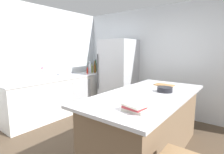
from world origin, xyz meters
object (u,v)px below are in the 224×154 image
(hot_sauce_bottle, at_px, (87,71))
(cookbook_stack, at_px, (135,107))
(olive_oil_bottle, at_px, (92,69))
(soda_bottle, at_px, (90,68))
(wine_bottle, at_px, (96,67))
(whiskey_bottle, at_px, (95,68))
(flower_vase, at_px, (43,76))
(mixing_bowl, at_px, (165,89))
(paper_towel_roll, at_px, (67,71))
(kitchen_island, at_px, (147,123))
(refrigerator, at_px, (118,75))
(sink_faucet, at_px, (54,71))
(gin_bottle, at_px, (95,67))
(cutting_board, at_px, (164,85))

(hot_sauce_bottle, height_order, cookbook_stack, hot_sauce_bottle)
(olive_oil_bottle, relative_size, soda_bottle, 0.73)
(wine_bottle, relative_size, whiskey_bottle, 1.07)
(flower_vase, distance_m, mixing_bowl, 2.64)
(paper_towel_roll, distance_m, hot_sauce_bottle, 0.65)
(soda_bottle, bearing_deg, paper_towel_roll, -95.53)
(kitchen_island, distance_m, mixing_bowl, 0.58)
(flower_vase, xyz_separation_m, hot_sauce_bottle, (0.05, 1.32, -0.01))
(refrigerator, height_order, paper_towel_roll, refrigerator)
(hot_sauce_bottle, bearing_deg, soda_bottle, 87.22)
(kitchen_island, height_order, flower_vase, flower_vase)
(olive_oil_bottle, xyz_separation_m, cookbook_stack, (2.62, -2.05, -0.05))
(soda_bottle, bearing_deg, sink_faucet, -95.46)
(whiskey_bottle, xyz_separation_m, hot_sauce_bottle, (-0.02, -0.28, -0.06))
(kitchen_island, relative_size, sink_faucet, 7.54)
(gin_bottle, bearing_deg, mixing_bowl, -24.73)
(wine_bottle, relative_size, cutting_board, 1.09)
(kitchen_island, bearing_deg, cutting_board, 91.62)
(paper_towel_roll, height_order, wine_bottle, wine_bottle)
(refrigerator, xyz_separation_m, cookbook_stack, (1.77, -2.16, 0.06))
(flower_vase, bearing_deg, sink_faucet, 98.00)
(paper_towel_roll, relative_size, cutting_board, 0.93)
(soda_bottle, height_order, hot_sauce_bottle, soda_bottle)
(paper_towel_roll, xyz_separation_m, hot_sauce_bottle, (0.07, 0.65, -0.05))
(flower_vase, relative_size, paper_towel_roll, 0.90)
(wine_bottle, relative_size, mixing_bowl, 1.57)
(sink_faucet, bearing_deg, cookbook_stack, -17.62)
(wine_bottle, xyz_separation_m, cutting_board, (2.47, -0.85, -0.12))
(sink_faucet, xyz_separation_m, soda_bottle, (0.11, 1.10, -0.02))
(mixing_bowl, distance_m, cutting_board, 0.49)
(refrigerator, distance_m, soda_bottle, 0.88)
(flower_vase, bearing_deg, wine_bottle, 91.97)
(flower_vase, distance_m, hot_sauce_bottle, 1.32)
(refrigerator, height_order, olive_oil_bottle, refrigerator)
(soda_bottle, bearing_deg, whiskey_bottle, 84.48)
(flower_vase, xyz_separation_m, gin_bottle, (-0.03, 1.70, 0.05))
(hot_sauce_bottle, bearing_deg, whiskey_bottle, 85.50)
(sink_faucet, distance_m, hot_sauce_bottle, 1.00)
(kitchen_island, height_order, sink_faucet, sink_faucet)
(soda_bottle, xyz_separation_m, cookbook_stack, (2.60, -1.96, -0.08))
(whiskey_bottle, bearing_deg, refrigerator, 1.94)
(olive_oil_bottle, bearing_deg, refrigerator, 7.70)
(kitchen_island, relative_size, refrigerator, 1.24)
(cookbook_stack, bearing_deg, wine_bottle, 139.46)
(olive_oil_bottle, relative_size, hot_sauce_bottle, 1.39)
(whiskey_bottle, height_order, soda_bottle, soda_bottle)
(gin_bottle, relative_size, hot_sauce_bottle, 1.73)
(cutting_board, bearing_deg, kitchen_island, -88.38)
(whiskey_bottle, height_order, mixing_bowl, whiskey_bottle)
(cookbook_stack, bearing_deg, olive_oil_bottle, 141.97)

